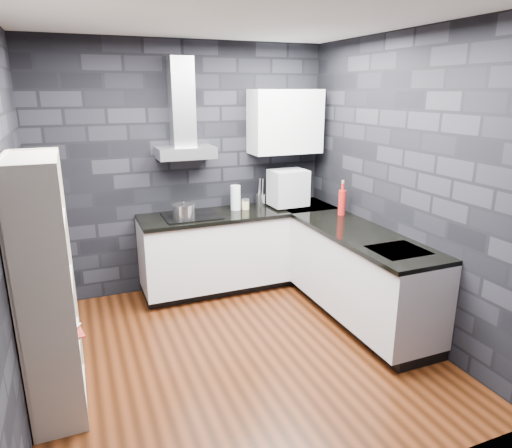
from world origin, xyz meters
TOP-DOWN VIEW (x-y plane):
  - ground at (0.00, 0.00)m, footprint 3.20×3.20m
  - ceiling at (0.00, 0.00)m, footprint 3.20×3.20m
  - wall_back at (0.00, 1.62)m, footprint 3.20×0.05m
  - wall_front at (0.00, -1.62)m, footprint 3.20×0.05m
  - wall_left at (-1.62, 0.00)m, footprint 0.05×3.20m
  - wall_right at (1.62, 0.00)m, footprint 0.05×3.20m
  - toekick_back at (0.50, 1.34)m, footprint 2.18×0.50m
  - toekick_right at (1.34, 0.10)m, footprint 0.50×1.78m
  - counter_back_cab at (0.50, 1.30)m, footprint 2.20×0.60m
  - counter_right_cab at (1.30, 0.10)m, footprint 0.60×1.80m
  - counter_back_top at (0.50, 1.29)m, footprint 2.20×0.62m
  - counter_right_top at (1.29, 0.10)m, footprint 0.62×1.80m
  - counter_corner_top at (1.30, 1.30)m, footprint 0.62×0.62m
  - hood_body at (-0.05, 1.43)m, footprint 0.60×0.34m
  - hood_chimney at (-0.05, 1.50)m, footprint 0.24×0.20m
  - upper_cabinet at (1.10, 1.43)m, footprint 0.80×0.35m
  - cooktop at (-0.05, 1.30)m, footprint 0.58×0.50m
  - sink_rim at (1.30, -0.40)m, footprint 0.44×0.40m
  - pot at (-0.15, 1.21)m, footprint 0.28×0.28m
  - glass_vase at (0.48, 1.39)m, footprint 0.13×0.13m
  - storage_jar at (0.59, 1.36)m, footprint 0.08×0.08m
  - utensil_crock at (0.81, 1.45)m, footprint 0.11×0.11m
  - appliance_garage at (1.08, 1.27)m, footprint 0.41×0.32m
  - red_bottle at (1.46, 0.75)m, footprint 0.10×0.10m
  - bookshelf at (-1.42, -0.13)m, footprint 0.55×0.86m
  - fruit_bowl at (-1.42, -0.23)m, footprint 0.25×0.25m
  - book_red at (-1.40, -0.02)m, footprint 0.17×0.05m
  - book_second at (-1.43, 0.04)m, footprint 0.15×0.09m

SIDE VIEW (x-z plane):
  - ground at x=0.00m, z-range 0.00..0.00m
  - toekick_back at x=0.50m, z-range 0.00..0.10m
  - toekick_right at x=1.34m, z-range 0.00..0.10m
  - counter_back_cab at x=0.50m, z-range 0.10..0.86m
  - counter_right_cab at x=1.30m, z-range 0.10..0.86m
  - book_red at x=-1.40m, z-range 0.46..0.69m
  - book_second at x=-1.43m, z-range 0.48..0.70m
  - counter_back_top at x=0.50m, z-range 0.86..0.90m
  - counter_right_top at x=1.29m, z-range 0.86..0.90m
  - counter_corner_top at x=1.30m, z-range 0.86..0.90m
  - sink_rim at x=1.30m, z-range 0.89..0.90m
  - bookshelf at x=-1.42m, z-range 0.00..1.80m
  - cooktop at x=-0.05m, z-range 0.90..0.91m
  - fruit_bowl at x=-1.42m, z-range 0.91..0.96m
  - storage_jar at x=0.59m, z-range 0.90..1.00m
  - utensil_crock at x=0.81m, z-range 0.90..1.04m
  - pot at x=-0.15m, z-range 0.91..1.05m
  - red_bottle at x=1.46m, z-range 0.90..1.17m
  - glass_vase at x=0.48m, z-range 0.90..1.17m
  - appliance_garage at x=1.08m, z-range 0.92..1.33m
  - wall_back at x=0.00m, z-range 0.00..2.70m
  - wall_front at x=0.00m, z-range 0.00..2.70m
  - wall_left at x=-1.62m, z-range 0.00..2.70m
  - wall_right at x=1.62m, z-range 0.00..2.70m
  - hood_body at x=-0.05m, z-range 1.50..1.62m
  - upper_cabinet at x=1.10m, z-range 1.50..2.20m
  - hood_chimney at x=-0.05m, z-range 1.62..2.52m
  - ceiling at x=0.00m, z-range 2.70..2.70m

